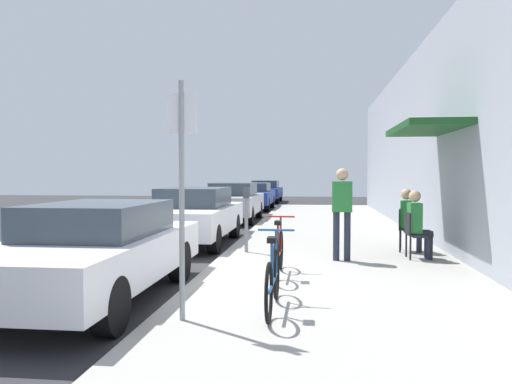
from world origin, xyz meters
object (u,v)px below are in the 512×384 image
object	(u,v)px
parked_car_1	(194,215)
parked_car_2	(233,201)
parking_meter	(246,215)
seated_patron_1	(409,218)
parked_car_0	(96,250)
cafe_chair_1	(406,227)
seated_patron_0	(418,222)
pedestrian_standing	(342,206)
street_sign	(182,181)
cafe_chair_0	(414,232)
parked_car_4	(266,191)
parked_car_3	(253,195)
bicycle_0	(273,280)
bicycle_1	(279,253)

from	to	relation	value
parked_car_1	parked_car_2	distance (m)	5.96
parking_meter	seated_patron_1	distance (m)	3.34
parked_car_0	cafe_chair_1	world-z (taller)	parked_car_0
parked_car_2	seated_patron_0	world-z (taller)	seated_patron_0
pedestrian_standing	street_sign	bearing A→B (deg)	-115.81
parked_car_0	cafe_chair_0	bearing A→B (deg)	34.02
parked_car_2	parking_meter	distance (m)	7.94
parked_car_4	pedestrian_standing	size ratio (longest dim) A/B	2.59
parked_car_3	cafe_chair_0	distance (m)	14.99
parked_car_1	street_sign	xyz separation A→B (m)	(1.50, -6.62, 0.92)
bicycle_0	seated_patron_0	distance (m)	4.58
bicycle_0	pedestrian_standing	distance (m)	3.69
parked_car_0	bicycle_0	bearing A→B (deg)	-14.50
bicycle_1	cafe_chair_1	world-z (taller)	bicycle_1
bicycle_1	seated_patron_0	distance (m)	3.14
parked_car_0	bicycle_1	distance (m)	2.74
bicycle_1	cafe_chair_1	size ratio (longest dim) A/B	1.97
parked_car_4	bicycle_0	bearing A→B (deg)	-84.22
parked_car_2	seated_patron_0	distance (m)	9.54
parked_car_3	seated_patron_1	world-z (taller)	seated_patron_1
seated_patron_1	seated_patron_0	bearing A→B (deg)	-90.02
parking_meter	bicycle_0	distance (m)	4.40
pedestrian_standing	bicycle_1	bearing A→B (deg)	-124.90
seated_patron_1	bicycle_1	bearing A→B (deg)	-131.98
parked_car_1	bicycle_1	xyz separation A→B (m)	(2.38, -4.14, -0.24)
parking_meter	cafe_chair_0	size ratio (longest dim) A/B	1.52
parked_car_4	bicycle_0	xyz separation A→B (m)	(2.45, -24.23, -0.22)
parked_car_0	parked_car_2	bearing A→B (deg)	90.00
parked_car_1	seated_patron_1	bearing A→B (deg)	-15.78
parked_car_2	parking_meter	size ratio (longest dim) A/B	3.33
parked_car_1	cafe_chair_0	distance (m)	5.30
parked_car_2	parked_car_4	distance (m)	12.15
parking_meter	cafe_chair_1	size ratio (longest dim) A/B	1.52
parked_car_1	parking_meter	size ratio (longest dim) A/B	3.33
parked_car_2	parked_car_3	distance (m)	5.99
parked_car_2	street_sign	distance (m)	12.70
parked_car_0	bicycle_1	world-z (taller)	parked_car_0
parked_car_2	cafe_chair_1	world-z (taller)	parked_car_2
bicycle_1	parked_car_4	bearing A→B (deg)	96.10
parked_car_2	pedestrian_standing	distance (m)	9.25
parked_car_4	parked_car_3	bearing A→B (deg)	-90.00
parked_car_2	street_sign	size ratio (longest dim) A/B	1.69
bicycle_1	seated_patron_0	size ratio (longest dim) A/B	1.33
street_sign	cafe_chair_0	distance (m)	5.57
parked_car_0	seated_patron_0	size ratio (longest dim) A/B	3.41
parked_car_1	parked_car_2	size ratio (longest dim) A/B	1.00
parked_car_3	parked_car_1	bearing A→B (deg)	-90.00
parked_car_1	bicycle_0	world-z (taller)	parked_car_1
parked_car_1	cafe_chair_0	bearing A→B (deg)	-25.05
parked_car_2	bicycle_1	xyz separation A→B (m)	(2.38, -10.10, -0.25)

